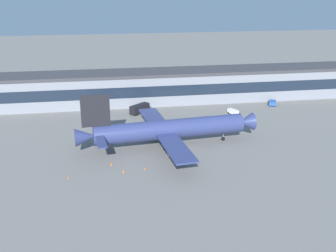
% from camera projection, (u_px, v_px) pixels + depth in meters
% --- Properties ---
extents(ground_plane, '(600.00, 600.00, 0.00)m').
position_uv_depth(ground_plane, '(183.00, 148.00, 117.62)').
color(ground_plane, slate).
extents(terminal_building, '(172.92, 16.18, 12.98)m').
position_uv_depth(terminal_building, '(158.00, 86.00, 162.43)').
color(terminal_building, gray).
rests_on(terminal_building, ground_plane).
extents(airliner, '(54.94, 46.79, 17.51)m').
position_uv_depth(airliner, '(167.00, 129.00, 117.14)').
color(airliner, navy).
rests_on(airliner, ground_plane).
extents(follow_me_car, '(3.51, 4.79, 1.85)m').
position_uv_depth(follow_me_car, '(233.00, 111.00, 148.23)').
color(follow_me_car, white).
rests_on(follow_me_car, ground_plane).
extents(fuel_truck, '(8.12, 7.70, 3.35)m').
position_uv_depth(fuel_truck, '(139.00, 108.00, 149.09)').
color(fuel_truck, black).
rests_on(fuel_truck, ground_plane).
extents(pushback_tractor, '(4.30, 5.44, 1.75)m').
position_uv_depth(pushback_tractor, '(272.00, 103.00, 159.31)').
color(pushback_tractor, '#2651A5').
rests_on(pushback_tractor, ground_plane).
extents(belt_loader, '(3.79, 6.71, 1.95)m').
position_uv_depth(belt_loader, '(98.00, 112.00, 147.86)').
color(belt_loader, '#2651A5').
rests_on(belt_loader, ground_plane).
extents(traffic_cone_0, '(0.56, 0.56, 0.71)m').
position_uv_depth(traffic_cone_0, '(111.00, 164.00, 106.37)').
color(traffic_cone_0, '#F2590C').
rests_on(traffic_cone_0, ground_plane).
extents(traffic_cone_1, '(0.45, 0.45, 0.56)m').
position_uv_depth(traffic_cone_1, '(68.00, 177.00, 99.08)').
color(traffic_cone_1, '#F2590C').
rests_on(traffic_cone_1, ground_plane).
extents(traffic_cone_2, '(0.59, 0.59, 0.74)m').
position_uv_depth(traffic_cone_2, '(124.00, 171.00, 102.24)').
color(traffic_cone_2, '#F2590C').
rests_on(traffic_cone_2, ground_plane).
extents(traffic_cone_3, '(0.44, 0.44, 0.56)m').
position_uv_depth(traffic_cone_3, '(145.00, 168.00, 103.96)').
color(traffic_cone_3, '#F2590C').
rests_on(traffic_cone_3, ground_plane).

